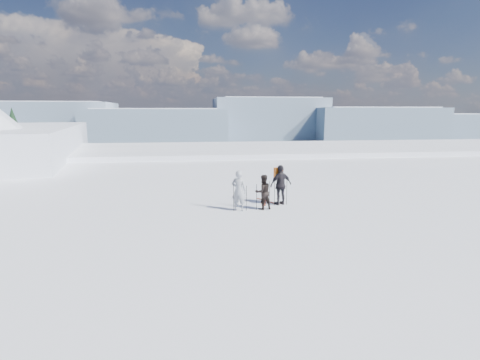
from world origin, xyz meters
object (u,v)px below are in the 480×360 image
object	(u,v)px
skier_grey	(239,191)
skier_dark	(263,192)
skis_loose	(266,201)
skier_pack	(281,185)

from	to	relation	value
skier_grey	skier_dark	size ratio (longest dim) A/B	1.15
skier_dark	skis_loose	size ratio (longest dim) A/B	0.96
skier_dark	skier_pack	world-z (taller)	skier_pack
skier_pack	skis_loose	size ratio (longest dim) A/B	1.16
skier_dark	skier_grey	bearing A→B (deg)	-10.86
skier_grey	skier_pack	bearing A→B (deg)	-135.31
skier_pack	skis_loose	world-z (taller)	skier_pack
skier_grey	skier_pack	world-z (taller)	skier_pack
skis_loose	skier_pack	bearing A→B (deg)	-52.17
skier_dark	skis_loose	world-z (taller)	skier_dark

